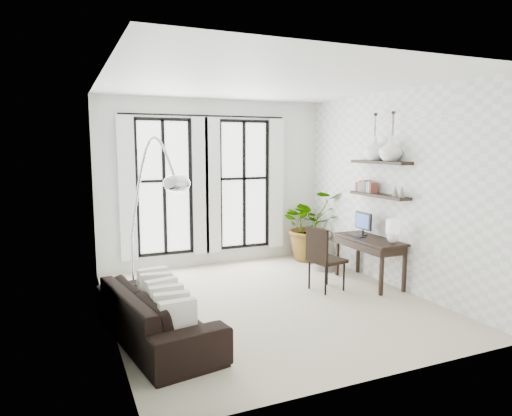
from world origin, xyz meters
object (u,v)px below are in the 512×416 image
buddha (325,253)px  arc_lamp (152,181)px  desk_chair (322,255)px  desk (371,242)px  sofa (156,314)px  plant (312,225)px

buddha → arc_lamp: bearing=-159.1°
arc_lamp → buddha: (3.43, 1.31, -1.56)m
desk_chair → arc_lamp: bearing=174.9°
desk → desk_chair: (-0.93, 0.02, -0.14)m
sofa → plant: 4.59m
desk → desk_chair: 0.94m
sofa → desk: 3.85m
desk_chair → plant: bearing=54.3°
desk_chair → buddha: (0.72, 1.06, -0.27)m
sofa → arc_lamp: (0.10, 0.57, 1.55)m
sofa → desk: bearing=-87.5°
arc_lamp → buddha: bearing=20.9°
sofa → arc_lamp: size_ratio=0.91×
plant → sofa: bearing=-144.0°
plant → buddha: (-0.16, -0.80, -0.40)m
arc_lamp → buddha: arc_lamp is taller
sofa → desk_chair: 2.95m
sofa → desk_chair: desk_chair is taller
plant → desk: 1.88m
desk → buddha: (-0.21, 1.08, -0.41)m
buddha → desk: bearing=-79.1°
plant → arc_lamp: 4.33m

